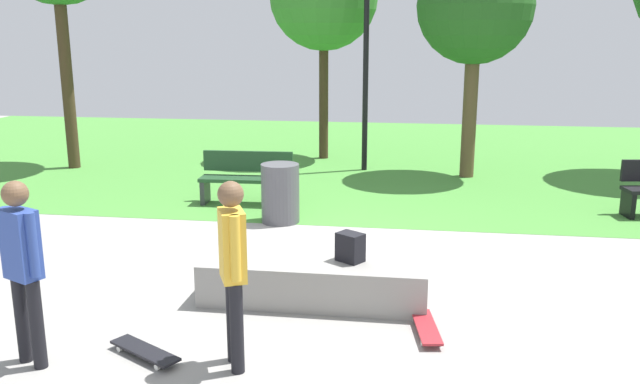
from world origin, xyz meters
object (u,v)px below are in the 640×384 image
(park_bench_by_oak, at_px, (247,177))
(skater_watching, at_px, (233,261))
(skater_performing_trick, at_px, (22,260))
(skateboard_spare, at_px, (145,351))
(trash_bin, at_px, (280,193))
(skateboard_by_ledge, at_px, (426,327))
(tree_slender_maple, at_px, (475,7))
(backpack_on_ledge, at_px, (350,247))
(lamp_post, at_px, (366,47))
(concrete_ledge, at_px, (315,278))

(park_bench_by_oak, bearing_deg, skater_watching, -76.45)
(skater_performing_trick, relative_size, skateboard_spare, 2.14)
(trash_bin, bearing_deg, skater_watching, -83.23)
(skater_watching, relative_size, skateboard_spare, 2.15)
(skater_watching, bearing_deg, skater_performing_trick, -172.87)
(skateboard_by_ledge, distance_m, tree_slender_maple, 8.42)
(skater_performing_trick, distance_m, trash_bin, 5.06)
(backpack_on_ledge, distance_m, skateboard_spare, 2.42)
(skateboard_spare, bearing_deg, park_bench_by_oak, 95.05)
(backpack_on_ledge, bearing_deg, skater_watching, -84.37)
(park_bench_by_oak, relative_size, lamp_post, 0.37)
(skater_performing_trick, relative_size, tree_slender_maple, 0.37)
(concrete_ledge, bearing_deg, tree_slender_maple, 72.67)
(skater_performing_trick, height_order, skater_watching, skater_watching)
(skateboard_by_ledge, relative_size, trash_bin, 0.88)
(lamp_post, bearing_deg, concrete_ledge, -89.80)
(skater_watching, bearing_deg, backpack_on_ledge, 61.97)
(concrete_ledge, relative_size, park_bench_by_oak, 1.54)
(skater_watching, bearing_deg, concrete_ledge, 74.33)
(concrete_ledge, relative_size, lamp_post, 0.57)
(skater_watching, bearing_deg, skateboard_by_ledge, 28.54)
(trash_bin, bearing_deg, tree_slender_maple, 51.15)
(concrete_ledge, xyz_separation_m, skateboard_by_ledge, (1.24, -0.73, -0.17))
(skateboard_by_ledge, height_order, lamp_post, lamp_post)
(skateboard_spare, xyz_separation_m, park_bench_by_oak, (-0.50, 5.69, 0.42))
(trash_bin, bearing_deg, skateboard_by_ledge, -58.81)
(backpack_on_ledge, bearing_deg, skateboard_by_ledge, -6.02)
(backpack_on_ledge, xyz_separation_m, skater_performing_trick, (-2.69, -1.85, 0.36))
(skater_performing_trick, bearing_deg, skateboard_spare, 15.42)
(skater_watching, distance_m, skateboard_by_ledge, 2.15)
(skateboard_spare, bearing_deg, tree_slender_maple, 67.73)
(skateboard_spare, bearing_deg, concrete_ledge, 50.38)
(concrete_ledge, xyz_separation_m, park_bench_by_oak, (-1.84, 4.07, 0.24))
(skateboard_by_ledge, bearing_deg, tree_slender_maple, 83.10)
(concrete_ledge, relative_size, skater_watching, 1.46)
(skateboard_by_ledge, distance_m, lamp_post, 8.54)
(skater_performing_trick, bearing_deg, concrete_ledge, 39.40)
(backpack_on_ledge, bearing_deg, skater_performing_trick, -111.84)
(skateboard_spare, height_order, trash_bin, trash_bin)
(park_bench_by_oak, bearing_deg, lamp_post, 60.74)
(skateboard_by_ledge, distance_m, park_bench_by_oak, 5.71)
(skater_performing_trick, distance_m, park_bench_by_oak, 5.99)
(skateboard_by_ledge, relative_size, tree_slender_maple, 0.18)
(concrete_ledge, height_order, lamp_post, lamp_post)
(skater_performing_trick, distance_m, skater_watching, 1.84)
(park_bench_by_oak, bearing_deg, skateboard_by_ledge, -57.31)
(skateboard_spare, height_order, park_bench_by_oak, park_bench_by_oak)
(tree_slender_maple, bearing_deg, skater_performing_trick, -116.80)
(backpack_on_ledge, xyz_separation_m, skateboard_spare, (-1.74, -1.59, -0.57))
(concrete_ledge, height_order, backpack_on_ledge, backpack_on_ledge)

